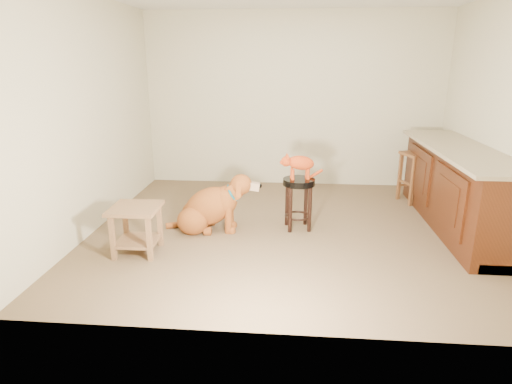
# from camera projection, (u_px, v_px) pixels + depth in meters

# --- Properties ---
(floor) EXTENTS (4.50, 4.00, 0.01)m
(floor) POSITION_uv_depth(u_px,v_px,m) (290.00, 230.00, 4.97)
(floor) COLOR brown
(floor) RESTS_ON ground
(room_shell) EXTENTS (4.54, 4.04, 2.62)m
(room_shell) POSITION_uv_depth(u_px,v_px,m) (294.00, 81.00, 4.48)
(room_shell) COLOR beige
(room_shell) RESTS_ON ground
(cabinet_run) EXTENTS (0.70, 2.56, 0.94)m
(cabinet_run) POSITION_uv_depth(u_px,v_px,m) (459.00, 190.00, 4.96)
(cabinet_run) COLOR #421C0B
(cabinet_run) RESTS_ON ground
(padded_stool) EXTENTS (0.37, 0.37, 0.60)m
(padded_stool) POSITION_uv_depth(u_px,v_px,m) (299.00, 193.00, 4.90)
(padded_stool) COLOR black
(padded_stool) RESTS_ON ground
(wood_stool) EXTENTS (0.48, 0.48, 0.69)m
(wood_stool) POSITION_uv_depth(u_px,v_px,m) (416.00, 177.00, 5.86)
(wood_stool) COLOR brown
(wood_stool) RESTS_ON ground
(side_table) EXTENTS (0.49, 0.49, 0.49)m
(side_table) POSITION_uv_depth(u_px,v_px,m) (136.00, 222.00, 4.29)
(side_table) COLOR brown
(side_table) RESTS_ON ground
(golden_retriever) EXTENTS (1.13, 0.56, 0.71)m
(golden_retriever) POSITION_uv_depth(u_px,v_px,m) (210.00, 208.00, 4.89)
(golden_retriever) COLOR brown
(golden_retriever) RESTS_ON ground
(tabby_kitten) EXTENTS (0.50, 0.26, 0.33)m
(tabby_kitten) POSITION_uv_depth(u_px,v_px,m) (298.00, 164.00, 4.79)
(tabby_kitten) COLOR #A43410
(tabby_kitten) RESTS_ON padded_stool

